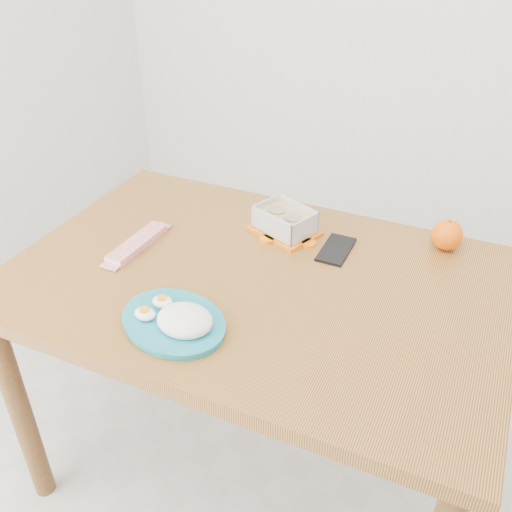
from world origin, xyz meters
The scene contains 6 objects.
dining_table centered at (-0.17, 0.19, 0.66)m, with size 1.29×0.90×0.75m.
food_container centered at (-0.20, 0.42, 0.79)m, with size 0.21×0.18×0.08m.
orange_fruit centered at (0.22, 0.55, 0.79)m, with size 0.08×0.08×0.08m, color #FF5D05.
rice_plate centered at (-0.23, -0.07, 0.77)m, with size 0.32×0.32×0.07m.
candy_bar centered at (-0.52, 0.16, 0.76)m, with size 0.21×0.05×0.02m, color #C0090B.
smartphone centered at (-0.03, 0.39, 0.75)m, with size 0.07×0.14×0.01m, color black.
Camera 1 is at (0.38, -0.84, 1.58)m, focal length 40.00 mm.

